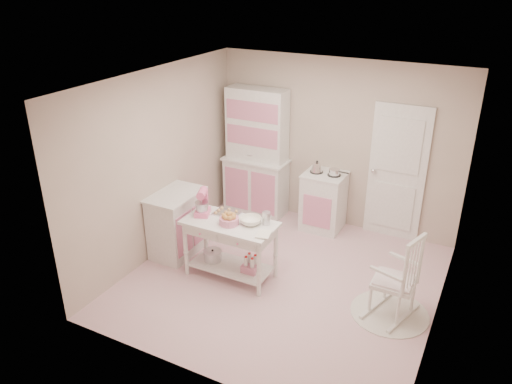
% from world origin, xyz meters
% --- Properties ---
extents(room_shell, '(3.84, 3.84, 2.62)m').
position_xyz_m(room_shell, '(0.00, 0.00, 1.65)').
color(room_shell, pink).
rests_on(room_shell, ground).
extents(door, '(0.82, 0.05, 2.04)m').
position_xyz_m(door, '(0.95, 1.87, 1.02)').
color(door, white).
rests_on(door, ground).
extents(hutch, '(1.06, 0.50, 2.08)m').
position_xyz_m(hutch, '(-1.25, 1.66, 1.04)').
color(hutch, white).
rests_on(hutch, ground).
extents(stove, '(0.62, 0.57, 0.92)m').
position_xyz_m(stove, '(-0.05, 1.61, 0.46)').
color(stove, white).
rests_on(stove, ground).
extents(base_cabinet, '(0.54, 0.84, 0.92)m').
position_xyz_m(base_cabinet, '(-1.63, -0.03, 0.46)').
color(base_cabinet, white).
rests_on(base_cabinet, ground).
extents(lace_rug, '(0.92, 0.92, 0.01)m').
position_xyz_m(lace_rug, '(1.42, -0.05, 0.01)').
color(lace_rug, white).
rests_on(lace_rug, ground).
extents(rocking_chair, '(0.67, 0.83, 1.10)m').
position_xyz_m(rocking_chair, '(1.42, -0.05, 0.55)').
color(rocking_chair, white).
rests_on(rocking_chair, ground).
extents(work_table, '(1.20, 0.60, 0.80)m').
position_xyz_m(work_table, '(-0.66, -0.21, 0.40)').
color(work_table, white).
rests_on(work_table, ground).
extents(stand_mixer, '(0.29, 0.33, 0.34)m').
position_xyz_m(stand_mixer, '(-1.08, -0.19, 0.97)').
color(stand_mixer, pink).
rests_on(stand_mixer, work_table).
extents(cookie_tray, '(0.34, 0.24, 0.02)m').
position_xyz_m(cookie_tray, '(-0.81, -0.03, 0.81)').
color(cookie_tray, silver).
rests_on(cookie_tray, work_table).
extents(bread_basket, '(0.25, 0.25, 0.09)m').
position_xyz_m(bread_basket, '(-0.64, -0.26, 0.85)').
color(bread_basket, pink).
rests_on(bread_basket, work_table).
extents(mixing_bowl, '(0.27, 0.27, 0.09)m').
position_xyz_m(mixing_bowl, '(-0.40, -0.13, 0.84)').
color(mixing_bowl, white).
rests_on(mixing_bowl, work_table).
extents(metal_pitcher, '(0.10, 0.10, 0.17)m').
position_xyz_m(metal_pitcher, '(-0.22, -0.05, 0.89)').
color(metal_pitcher, silver).
rests_on(metal_pitcher, work_table).
extents(recipe_book, '(0.21, 0.25, 0.02)m').
position_xyz_m(recipe_book, '(-0.21, -0.33, 0.81)').
color(recipe_book, white).
rests_on(recipe_book, work_table).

